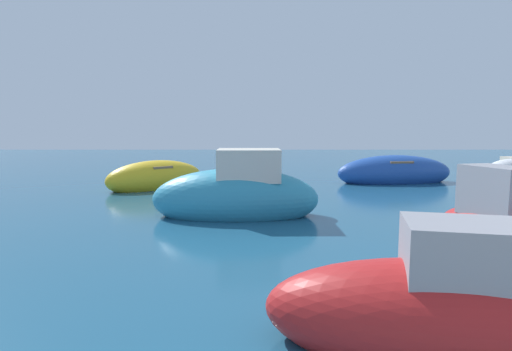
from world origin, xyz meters
The scene contains 6 objects.
moored_boat_0 centered at (-0.55, 3.77, 0.43)m, with size 1.89×3.26×1.76m.
moored_boat_1 centered at (-5.48, 6.83, 0.53)m, with size 4.22×1.80×2.05m.
moored_boat_4 centered at (-8.71, 11.78, 0.37)m, with size 3.87×3.63×1.34m.
moored_boat_6 centered at (6.53, 15.20, 0.30)m, with size 3.55×2.72×1.09m.
moored_boat_7 centered at (-3.02, 0.30, 0.42)m, with size 3.98×2.15×1.60m.
moored_boat_8 centered at (0.69, 13.44, 0.40)m, with size 5.02×2.32×1.45m.
Camera 1 is at (-5.00, -3.58, 2.21)m, focal length 29.27 mm.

